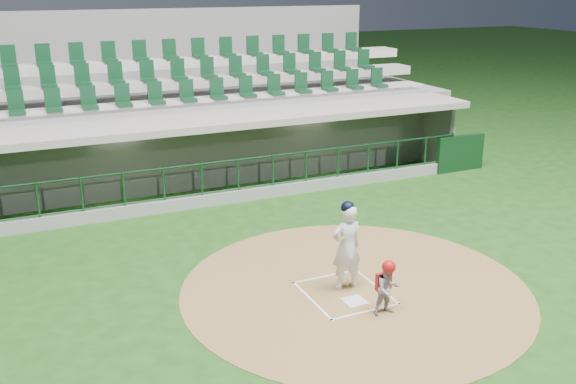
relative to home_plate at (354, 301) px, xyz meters
name	(u,v)px	position (x,y,z in m)	size (l,w,h in m)	color
ground	(338,288)	(0.00, 0.70, -0.02)	(120.00, 120.00, 0.00)	#184012
dirt_circle	(355,289)	(0.30, 0.50, -0.02)	(7.20, 7.20, 0.01)	brown
home_plate	(354,301)	(0.00, 0.00, 0.00)	(0.43, 0.43, 0.02)	silver
batter_box_chalk	(345,293)	(0.00, 0.40, 0.00)	(1.55, 1.80, 0.01)	white
dugout_structure	(221,154)	(0.13, 8.53, 0.94)	(16.40, 3.70, 3.00)	slate
seating_deck	(189,120)	(0.00, 11.61, 1.40)	(17.00, 6.72, 5.15)	slate
batter	(347,246)	(0.13, 0.60, 0.94)	(0.87, 0.86, 1.90)	silver
catcher	(387,287)	(0.33, -0.65, 0.54)	(0.51, 0.41, 1.10)	gray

